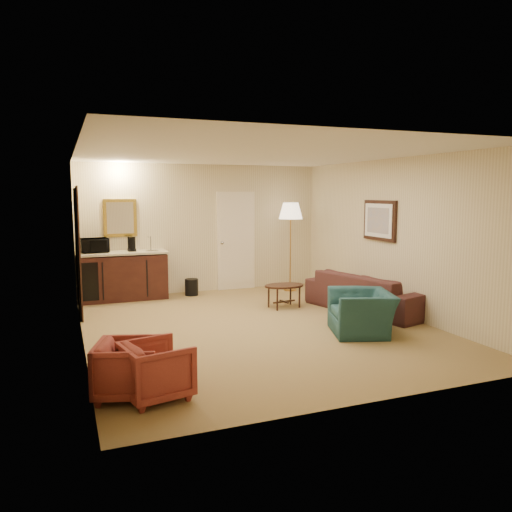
{
  "coord_description": "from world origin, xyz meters",
  "views": [
    {
      "loc": [
        -2.71,
        -6.91,
        2.03
      ],
      "look_at": [
        0.19,
        0.5,
        1.02
      ],
      "focal_mm": 35.0,
      "sensor_mm": 36.0,
      "label": 1
    }
  ],
  "objects_px": {
    "sofa": "(367,286)",
    "teal_armchair": "(362,305)",
    "coffee_maker": "(132,244)",
    "floor_lamp": "(290,247)",
    "microwave": "(94,244)",
    "waste_bin": "(192,287)",
    "rose_chair_near": "(129,366)",
    "coffee_table": "(284,296)",
    "rose_chair_far": "(156,367)",
    "wetbar_cabinet": "(124,276)"
  },
  "relations": [
    {
      "from": "sofa",
      "to": "teal_armchair",
      "type": "xyz_separation_m",
      "value": [
        -0.87,
        -1.15,
        -0.02
      ]
    },
    {
      "from": "coffee_maker",
      "to": "sofa",
      "type": "bearing_deg",
      "value": -37.18
    },
    {
      "from": "floor_lamp",
      "to": "microwave",
      "type": "bearing_deg",
      "value": 174.34
    },
    {
      "from": "waste_bin",
      "to": "microwave",
      "type": "bearing_deg",
      "value": 175.83
    },
    {
      "from": "rose_chair_near",
      "to": "waste_bin",
      "type": "height_order",
      "value": "rose_chair_near"
    },
    {
      "from": "coffee_table",
      "to": "rose_chair_far",
      "type": "bearing_deg",
      "value": -132.01
    },
    {
      "from": "rose_chair_near",
      "to": "microwave",
      "type": "height_order",
      "value": "microwave"
    },
    {
      "from": "waste_bin",
      "to": "microwave",
      "type": "xyz_separation_m",
      "value": [
        -1.8,
        0.13,
        0.92
      ]
    },
    {
      "from": "waste_bin",
      "to": "coffee_maker",
      "type": "distance_m",
      "value": 1.44
    },
    {
      "from": "wetbar_cabinet",
      "to": "waste_bin",
      "type": "relative_size",
      "value": 5.01
    },
    {
      "from": "sofa",
      "to": "waste_bin",
      "type": "height_order",
      "value": "sofa"
    },
    {
      "from": "teal_armchair",
      "to": "coffee_maker",
      "type": "bearing_deg",
      "value": -124.2
    },
    {
      "from": "floor_lamp",
      "to": "coffee_maker",
      "type": "height_order",
      "value": "floor_lamp"
    },
    {
      "from": "sofa",
      "to": "microwave",
      "type": "bearing_deg",
      "value": 44.54
    },
    {
      "from": "wetbar_cabinet",
      "to": "rose_chair_near",
      "type": "xyz_separation_m",
      "value": [
        -0.5,
        -4.72,
        -0.14
      ]
    },
    {
      "from": "wetbar_cabinet",
      "to": "coffee_table",
      "type": "distance_m",
      "value": 3.1
    },
    {
      "from": "rose_chair_far",
      "to": "coffee_table",
      "type": "bearing_deg",
      "value": -54.0
    },
    {
      "from": "rose_chair_near",
      "to": "coffee_maker",
      "type": "xyz_separation_m",
      "value": [
        0.67,
        4.75,
        0.74
      ]
    },
    {
      "from": "microwave",
      "to": "coffee_maker",
      "type": "xyz_separation_m",
      "value": [
        0.67,
        -0.03,
        -0.03
      ]
    },
    {
      "from": "coffee_maker",
      "to": "coffee_table",
      "type": "bearing_deg",
      "value": -38.68
    },
    {
      "from": "microwave",
      "to": "teal_armchair",
      "type": "bearing_deg",
      "value": -53.85
    },
    {
      "from": "teal_armchair",
      "to": "rose_chair_far",
      "type": "distance_m",
      "value": 3.42
    },
    {
      "from": "rose_chair_near",
      "to": "floor_lamp",
      "type": "relative_size",
      "value": 0.35
    },
    {
      "from": "sofa",
      "to": "rose_chair_near",
      "type": "relative_size",
      "value": 3.52
    },
    {
      "from": "rose_chair_near",
      "to": "teal_armchair",
      "type": "bearing_deg",
      "value": -54.79
    },
    {
      "from": "rose_chair_far",
      "to": "coffee_maker",
      "type": "distance_m",
      "value": 4.96
    },
    {
      "from": "teal_armchair",
      "to": "rose_chair_near",
      "type": "relative_size",
      "value": 1.49
    },
    {
      "from": "sofa",
      "to": "waste_bin",
      "type": "xyz_separation_m",
      "value": [
        -2.5,
        2.4,
        -0.27
      ]
    },
    {
      "from": "teal_armchair",
      "to": "wetbar_cabinet",
      "type": "bearing_deg",
      "value": -122.29
    },
    {
      "from": "coffee_table",
      "to": "wetbar_cabinet",
      "type": "bearing_deg",
      "value": 146.22
    },
    {
      "from": "wetbar_cabinet",
      "to": "teal_armchair",
      "type": "relative_size",
      "value": 1.73
    },
    {
      "from": "rose_chair_near",
      "to": "coffee_table",
      "type": "relative_size",
      "value": 0.88
    },
    {
      "from": "coffee_table",
      "to": "microwave",
      "type": "xyz_separation_m",
      "value": [
        -3.07,
        1.78,
        0.88
      ]
    },
    {
      "from": "rose_chair_far",
      "to": "floor_lamp",
      "type": "bearing_deg",
      "value": -50.45
    },
    {
      "from": "teal_armchair",
      "to": "rose_chair_far",
      "type": "relative_size",
      "value": 1.5
    },
    {
      "from": "sofa",
      "to": "coffee_maker",
      "type": "bearing_deg",
      "value": 40.46
    },
    {
      "from": "sofa",
      "to": "coffee_table",
      "type": "relative_size",
      "value": 3.11
    },
    {
      "from": "teal_armchair",
      "to": "floor_lamp",
      "type": "relative_size",
      "value": 0.52
    },
    {
      "from": "rose_chair_near",
      "to": "waste_bin",
      "type": "bearing_deg",
      "value": -3.73
    },
    {
      "from": "sofa",
      "to": "teal_armchair",
      "type": "bearing_deg",
      "value": 128.01
    },
    {
      "from": "wetbar_cabinet",
      "to": "teal_armchair",
      "type": "height_order",
      "value": "wetbar_cabinet"
    },
    {
      "from": "wetbar_cabinet",
      "to": "coffee_maker",
      "type": "height_order",
      "value": "coffee_maker"
    },
    {
      "from": "coffee_maker",
      "to": "rose_chair_near",
      "type": "bearing_deg",
      "value": -100.65
    },
    {
      "from": "sofa",
      "to": "microwave",
      "type": "relative_size",
      "value": 4.59
    },
    {
      "from": "sofa",
      "to": "rose_chair_far",
      "type": "distance_m",
      "value": 4.7
    },
    {
      "from": "teal_armchair",
      "to": "coffee_table",
      "type": "relative_size",
      "value": 1.32
    },
    {
      "from": "sofa",
      "to": "waste_bin",
      "type": "relative_size",
      "value": 6.82
    },
    {
      "from": "teal_armchair",
      "to": "sofa",
      "type": "bearing_deg",
      "value": 161.64
    },
    {
      "from": "rose_chair_near",
      "to": "coffee_table",
      "type": "distance_m",
      "value": 4.3
    },
    {
      "from": "wetbar_cabinet",
      "to": "rose_chair_far",
      "type": "height_order",
      "value": "wetbar_cabinet"
    }
  ]
}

